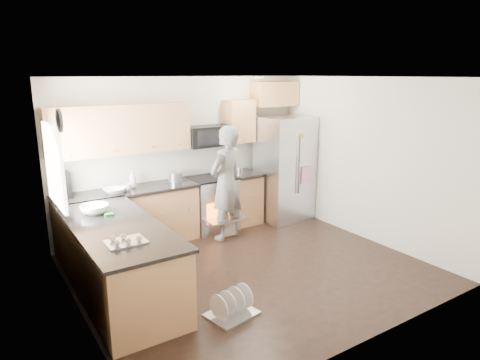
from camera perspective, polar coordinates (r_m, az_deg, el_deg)
ground at (r=6.08m, az=1.42°, el=-11.77°), size 4.50×4.50×0.00m
room_shell at (r=5.55m, az=1.11°, el=3.96°), size 4.54×4.04×2.62m
back_cabinet_run at (r=6.95m, az=-10.78°, el=-0.23°), size 4.45×0.64×2.50m
peninsula at (r=5.41m, az=-15.90°, el=-10.34°), size 0.96×2.36×1.04m
stove_range at (r=7.37m, az=-3.77°, el=-1.51°), size 0.76×0.97×1.79m
refrigerator at (r=7.87m, az=6.00°, el=1.50°), size 0.97×0.77×1.90m
person at (r=6.89m, az=-1.86°, el=-0.42°), size 0.79×0.66×1.86m
dish_rack at (r=5.00m, az=-1.11°, el=-16.76°), size 0.60×0.51×0.33m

